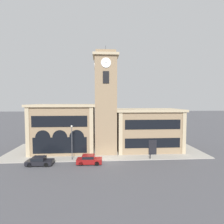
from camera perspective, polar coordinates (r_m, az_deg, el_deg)
ground_plane at (r=30.87m, az=-1.75°, el=-15.77°), size 300.00×300.00×0.00m
sidewalk_kerb at (r=36.97m, az=-2.11°, el=-12.37°), size 38.42×12.83×0.15m
clock_tower at (r=33.95m, az=-2.08°, el=2.93°), size 4.78×4.78×20.79m
town_hall_left_wing at (r=37.03m, az=-15.30°, el=-4.96°), size 12.82×8.75×9.58m
town_hall_right_wing at (r=37.67m, az=11.38°, el=-5.52°), size 13.57×8.75×8.59m
parked_car_near at (r=31.11m, az=-22.59°, el=-14.50°), size 4.16×1.99×1.35m
parked_car_mid at (r=29.59m, az=-7.51°, el=-15.07°), size 4.12×1.90×1.50m
street_lamp at (r=30.89m, az=-13.00°, el=-8.06°), size 0.36×0.36×5.97m
bollard at (r=32.26m, az=12.34°, el=-13.74°), size 0.18×0.18×1.06m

